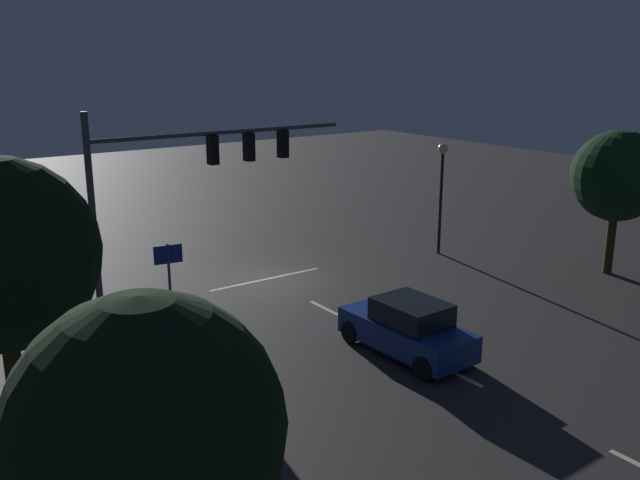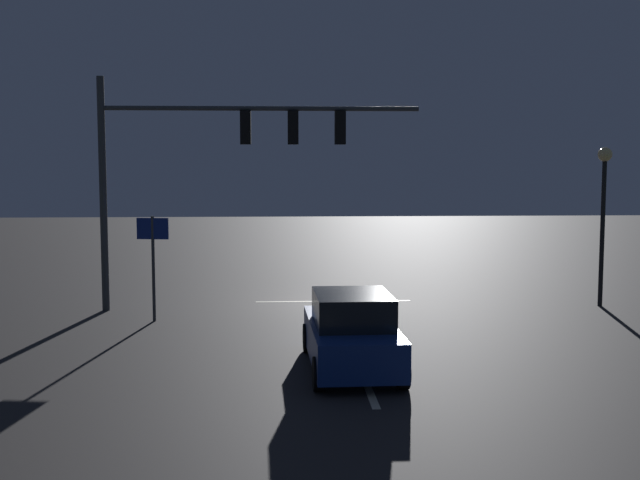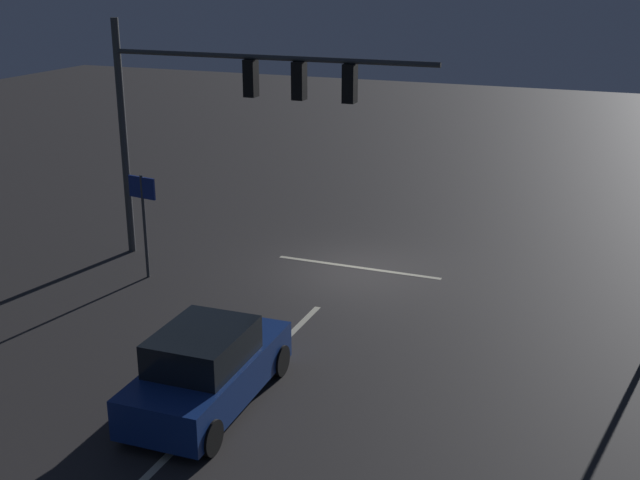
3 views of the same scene
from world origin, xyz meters
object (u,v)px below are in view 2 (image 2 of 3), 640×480
at_px(traffic_signal_assembly, 219,148).
at_px(street_lamp_left_kerb, 604,195).
at_px(route_sign, 153,246).

xyz_separation_m(traffic_signal_assembly, street_lamp_left_kerb, (-11.81, 0.08, -1.44)).
height_order(traffic_signal_assembly, street_lamp_left_kerb, traffic_signal_assembly).
height_order(street_lamp_left_kerb, route_sign, street_lamp_left_kerb).
relative_size(traffic_signal_assembly, street_lamp_left_kerb, 1.94).
bearing_deg(traffic_signal_assembly, street_lamp_left_kerb, 179.60).
bearing_deg(street_lamp_left_kerb, traffic_signal_assembly, -0.40).
bearing_deg(traffic_signal_assembly, route_sign, 45.06).
bearing_deg(route_sign, traffic_signal_assembly, -134.94).
bearing_deg(street_lamp_left_kerb, route_sign, 7.00).
relative_size(street_lamp_left_kerb, route_sign, 1.66).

